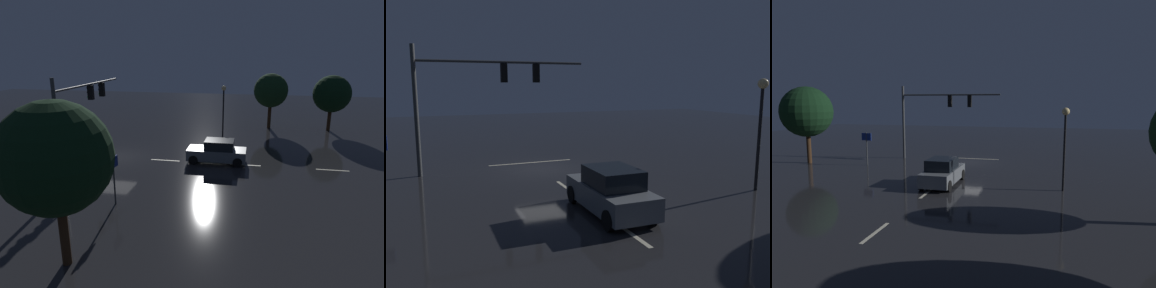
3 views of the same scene
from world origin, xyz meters
TOP-DOWN VIEW (x-y plane):
  - ground_plane at (0.00, 0.00)m, footprint 80.00×80.00m
  - traffic_signal_assembly at (3.22, -0.78)m, footprint 8.97×0.47m
  - lane_dash_far at (0.00, 4.00)m, footprint 0.16×2.20m
  - lane_dash_mid at (0.00, 10.00)m, footprint 0.16×2.20m
  - stop_bar at (0.00, -1.96)m, footprint 5.00×0.16m
  - car_approaching at (-0.31, 7.89)m, footprint 1.91×4.37m
  - street_lamp_left_kerb at (-7.63, 7.63)m, footprint 0.44×0.44m

SIDE VIEW (x-z plane):
  - ground_plane at x=0.00m, z-range 0.00..0.00m
  - lane_dash_far at x=0.00m, z-range 0.00..0.01m
  - lane_dash_mid at x=0.00m, z-range 0.00..0.01m
  - stop_bar at x=0.00m, z-range 0.00..0.01m
  - car_approaching at x=-0.31m, z-range -0.05..1.65m
  - street_lamp_left_kerb at x=-7.63m, z-range 0.99..5.88m
  - traffic_signal_assembly at x=3.22m, z-range 1.26..7.85m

